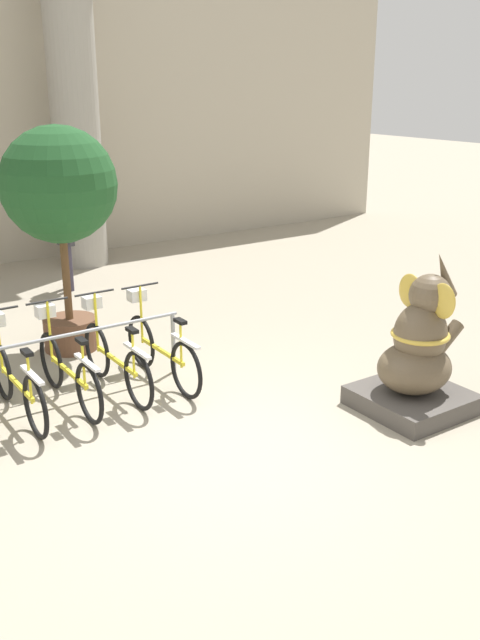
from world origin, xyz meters
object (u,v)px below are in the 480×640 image
(bicycle_1, at_px, (16,380))
(bicycle_2, at_px, (67,369))
(potted_tree, at_px, (59,195))
(bicycle_4, at_px, (161,348))
(bicycle_3, at_px, (115,357))
(elephant_statue, at_px, (418,358))
(person_pedestrian, at_px, (65,235))

(bicycle_1, bearing_deg, bicycle_2, 0.10)
(bicycle_2, bearing_deg, potted_tree, 67.53)
(bicycle_1, distance_m, bicycle_2, 0.57)
(bicycle_4, bearing_deg, bicycle_3, 176.35)
(bicycle_2, bearing_deg, elephant_statue, -36.38)
(bicycle_3, relative_size, person_pedestrian, 1.12)
(bicycle_2, xyz_separation_m, elephant_statue, (3.05, -2.25, 0.18))
(elephant_statue, relative_size, potted_tree, 0.60)
(bicycle_1, height_order, potted_tree, potted_tree)
(bicycle_1, relative_size, elephant_statue, 1.01)
(bicycle_2, distance_m, person_pedestrian, 4.59)
(bicycle_1, bearing_deg, elephant_statue, -31.84)
(potted_tree, bearing_deg, bicycle_4, -73.22)
(bicycle_2, bearing_deg, bicycle_4, -1.62)
(bicycle_1, height_order, bicycle_2, same)
(potted_tree, bearing_deg, bicycle_2, -112.47)
(bicycle_2, relative_size, person_pedestrian, 1.12)
(bicycle_1, height_order, bicycle_3, same)
(bicycle_1, bearing_deg, bicycle_3, 0.25)
(person_pedestrian, bearing_deg, bicycle_2, -111.48)
(bicycle_4, distance_m, elephant_statue, 2.94)
(bicycle_1, distance_m, person_pedestrian, 4.83)
(bicycle_3, height_order, potted_tree, potted_tree)
(bicycle_1, bearing_deg, bicycle_4, -1.05)
(bicycle_1, xyz_separation_m, bicycle_4, (1.70, -0.03, 0.00))
(bicycle_2, height_order, potted_tree, potted_tree)
(person_pedestrian, bearing_deg, bicycle_4, -97.11)
(bicycle_1, relative_size, person_pedestrian, 1.12)
(potted_tree, bearing_deg, elephant_statue, -57.87)
(bicycle_2, height_order, bicycle_3, same)
(bicycle_1, bearing_deg, person_pedestrian, 62.20)
(bicycle_4, height_order, person_pedestrian, person_pedestrian)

